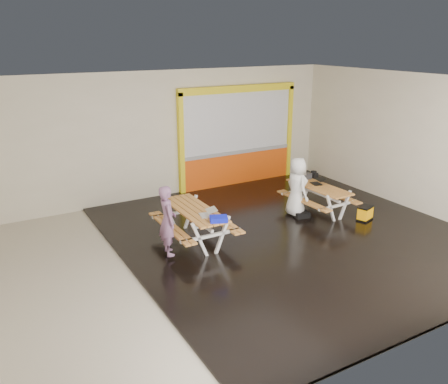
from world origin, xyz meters
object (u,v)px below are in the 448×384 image
picnic_table_right (319,193)px  dark_case (302,215)px  person_left (168,220)px  laptop_left (208,213)px  picnic_table_left (195,217)px  backpack (313,178)px  laptop_right (318,182)px  blue_pouch (219,219)px  person_right (297,187)px  toolbox (305,176)px  fluke_bag (365,213)px

picnic_table_right → dark_case: (-0.60, -0.11, -0.45)m
person_left → laptop_left: size_ratio=3.60×
picnic_table_left → backpack: (3.99, 0.81, 0.06)m
picnic_table_left → person_left: size_ratio=1.39×
laptop_right → blue_pouch: 3.71m
dark_case → person_right: bearing=91.4°
person_right → laptop_right: 0.72m
dark_case → toolbox: bearing=48.7°
blue_pouch → laptop_right: bearing=17.5°
person_right → toolbox: (0.67, 0.52, 0.04)m
backpack → toolbox: bearing=-165.7°
picnic_table_left → laptop_left: laptop_left is taller
picnic_table_left → blue_pouch: (0.11, -0.88, 0.24)m
person_left → blue_pouch: size_ratio=4.15×
picnic_table_right → laptop_left: laptop_left is taller
person_right → blue_pouch: person_right is taller
person_left → toolbox: bearing=-66.9°
blue_pouch → fluke_bag: 4.12m
dark_case → fluke_bag: bearing=-36.0°
backpack → laptop_right: bearing=-120.5°
picnic_table_right → person_right: (-0.61, 0.12, 0.21)m
blue_pouch → fluke_bag: blue_pouch is taller
picnic_table_left → dark_case: bearing=-0.9°
picnic_table_left → laptop_right: 3.66m
picnic_table_right → toolbox: size_ratio=5.21×
laptop_left → toolbox: (3.55, 1.21, -0.04)m
picnic_table_right → laptop_left: bearing=-170.8°
person_left → person_right: bearing=-72.1°
toolbox → laptop_right: bearing=-85.0°
picnic_table_right → blue_pouch: (-3.43, -0.95, 0.29)m
toolbox → dark_case: bearing=-131.3°
person_right → fluke_bag: size_ratio=3.19×
backpack → fluke_bag: 1.83m
laptop_right → blue_pouch: blue_pouch is taller
blue_pouch → dark_case: blue_pouch is taller
person_right → fluke_bag: 1.78m
blue_pouch → dark_case: size_ratio=0.98×
dark_case → fluke_bag: size_ratio=0.76×
toolbox → person_left: bearing=-165.6°
picnic_table_right → fluke_bag: bearing=-58.0°
picnic_table_right → laptop_left: (-3.48, -0.56, 0.29)m
picnic_table_right → toolbox: toolbox is taller
person_right → blue_pouch: 3.02m
picnic_table_left → backpack: size_ratio=4.99×
laptop_right → blue_pouch: (-3.54, -1.12, 0.07)m
person_left → fluke_bag: (4.98, -0.53, -0.62)m
blue_pouch → dark_case: (2.83, 0.84, -0.74)m
fluke_bag → toolbox: bearing=109.0°
picnic_table_right → person_right: person_right is taller
picnic_table_right → laptop_right: 0.29m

